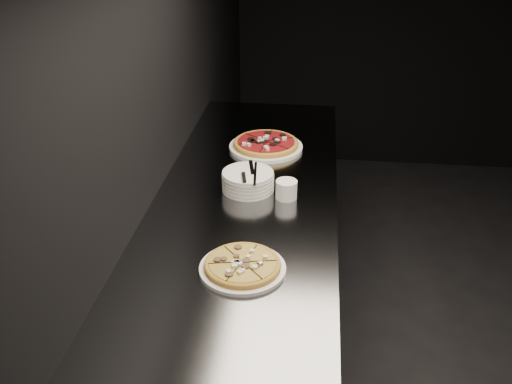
# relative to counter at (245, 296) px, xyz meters

# --- Properties ---
(wall_left) EXTENTS (0.02, 5.00, 2.80)m
(wall_left) POSITION_rel_counter_xyz_m (-0.37, 0.00, 0.94)
(wall_left) COLOR black
(wall_left) RESTS_ON floor
(counter) EXTENTS (0.74, 2.44, 0.92)m
(counter) POSITION_rel_counter_xyz_m (0.00, 0.00, 0.00)
(counter) COLOR slate
(counter) RESTS_ON floor
(pizza_mushroom) EXTENTS (0.30, 0.30, 0.03)m
(pizza_mushroom) POSITION_rel_counter_xyz_m (0.06, -0.44, 0.48)
(pizza_mushroom) COLOR white
(pizza_mushroom) RESTS_ON counter
(pizza_tomato) EXTENTS (0.41, 0.41, 0.04)m
(pizza_tomato) POSITION_rel_counter_xyz_m (0.03, 0.56, 0.48)
(pizza_tomato) COLOR white
(pizza_tomato) RESTS_ON counter
(plate_stack) EXTENTS (0.21, 0.21, 0.08)m
(plate_stack) POSITION_rel_counter_xyz_m (-0.00, 0.13, 0.50)
(plate_stack) COLOR white
(plate_stack) RESTS_ON counter
(cutlery) EXTENTS (0.07, 0.23, 0.01)m
(cutlery) POSITION_rel_counter_xyz_m (0.01, 0.12, 0.54)
(cutlery) COLOR silver
(cutlery) RESTS_ON plate_stack
(ramekin) EXTENTS (0.09, 0.09, 0.08)m
(ramekin) POSITION_rel_counter_xyz_m (0.16, 0.08, 0.50)
(ramekin) COLOR white
(ramekin) RESTS_ON counter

